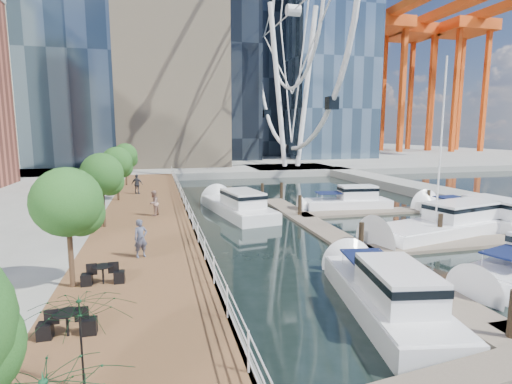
% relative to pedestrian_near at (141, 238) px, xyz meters
% --- Properties ---
extents(ground, '(520.00, 520.00, 0.00)m').
position_rel_pedestrian_near_xyz_m(ground, '(8.97, -7.13, -1.91)').
color(ground, black).
rests_on(ground, ground).
extents(boardwalk, '(6.00, 60.00, 1.00)m').
position_rel_pedestrian_near_xyz_m(boardwalk, '(-0.03, 7.87, -1.41)').
color(boardwalk, brown).
rests_on(boardwalk, ground).
extents(seawall, '(0.25, 60.00, 1.00)m').
position_rel_pedestrian_near_xyz_m(seawall, '(2.97, 7.87, -1.41)').
color(seawall, '#595954').
rests_on(seawall, ground).
extents(land_far, '(200.00, 114.00, 1.00)m').
position_rel_pedestrian_near_xyz_m(land_far, '(8.97, 94.87, -1.41)').
color(land_far, gray).
rests_on(land_far, ground).
extents(breakwater, '(4.00, 60.00, 1.00)m').
position_rel_pedestrian_near_xyz_m(breakwater, '(28.97, 12.87, -1.41)').
color(breakwater, gray).
rests_on(breakwater, ground).
extents(pier, '(14.00, 12.00, 1.00)m').
position_rel_pedestrian_near_xyz_m(pier, '(22.97, 44.87, -1.41)').
color(pier, gray).
rests_on(pier, ground).
extents(railing, '(0.10, 60.00, 1.05)m').
position_rel_pedestrian_near_xyz_m(railing, '(2.87, 7.87, -0.38)').
color(railing, white).
rests_on(railing, boardwalk).
extents(floating_docks, '(16.00, 34.00, 2.60)m').
position_rel_pedestrian_near_xyz_m(floating_docks, '(16.94, 2.85, -1.42)').
color(floating_docks, '#6D6051').
rests_on(floating_docks, ground).
extents(ferris_wheel, '(5.80, 45.60, 47.80)m').
position_rel_pedestrian_near_xyz_m(ferris_wheel, '(22.97, 44.87, 24.01)').
color(ferris_wheel, white).
rests_on(ferris_wheel, ground).
extents(port_cranes, '(40.00, 52.00, 38.00)m').
position_rel_pedestrian_near_xyz_m(port_cranes, '(76.64, 88.53, 18.09)').
color(port_cranes, '#D84C14').
rests_on(port_cranes, ground).
extents(street_trees, '(2.60, 42.60, 4.60)m').
position_rel_pedestrian_near_xyz_m(street_trees, '(-2.43, 6.87, 2.38)').
color(street_trees, '#3F2B1C').
rests_on(street_trees, ground).
extents(cafe_tables, '(2.50, 13.70, 0.74)m').
position_rel_pedestrian_near_xyz_m(cafe_tables, '(-1.43, -9.13, -0.54)').
color(cafe_tables, black).
rests_on(cafe_tables, ground).
extents(pedestrian_near, '(0.78, 0.68, 1.82)m').
position_rel_pedestrian_near_xyz_m(pedestrian_near, '(0.00, 0.00, 0.00)').
color(pedestrian_near, '#4D5267').
rests_on(pedestrian_near, boardwalk).
extents(pedestrian_mid, '(1.02, 1.09, 1.79)m').
position_rel_pedestrian_near_xyz_m(pedestrian_mid, '(0.56, 9.51, -0.02)').
color(pedestrian_mid, gray).
rests_on(pedestrian_mid, boardwalk).
extents(pedestrian_far, '(1.19, 0.85, 1.87)m').
position_rel_pedestrian_near_xyz_m(pedestrian_far, '(-0.99, 20.11, 0.03)').
color(pedestrian_far, '#2F323B').
rests_on(pedestrian_far, boardwalk).
extents(moored_yachts, '(21.65, 35.61, 11.50)m').
position_rel_pedestrian_near_xyz_m(moored_yachts, '(18.06, 3.39, -1.91)').
color(moored_yachts, white).
rests_on(moored_yachts, ground).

